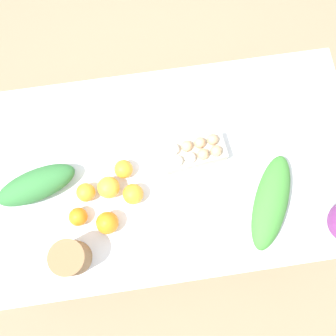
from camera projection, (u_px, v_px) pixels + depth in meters
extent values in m
plane|color=#937A5B|center=(168.00, 201.00, 2.18)|extent=(8.00, 8.00, 0.00)
cube|color=silver|center=(168.00, 170.00, 1.44)|extent=(1.47, 0.83, 0.03)
cylinder|color=olive|center=(33.00, 286.00, 1.71)|extent=(0.06, 0.06, 0.75)
cylinder|color=olive|center=(321.00, 242.00, 1.76)|extent=(0.06, 0.06, 0.75)
cylinder|color=olive|center=(25.00, 140.00, 1.88)|extent=(0.06, 0.06, 0.75)
cylinder|color=olive|center=(288.00, 103.00, 1.93)|extent=(0.06, 0.06, 0.75)
cube|color=beige|center=(194.00, 153.00, 1.41)|extent=(0.24, 0.13, 0.06)
sphere|color=white|center=(177.00, 161.00, 1.36)|extent=(0.04, 0.04, 0.04)
sphere|color=white|center=(190.00, 158.00, 1.36)|extent=(0.04, 0.04, 0.04)
sphere|color=tan|center=(203.00, 154.00, 1.37)|extent=(0.04, 0.04, 0.04)
sphere|color=tan|center=(216.00, 151.00, 1.37)|extent=(0.04, 0.04, 0.04)
sphere|color=white|center=(174.00, 149.00, 1.37)|extent=(0.04, 0.04, 0.04)
sphere|color=tan|center=(187.00, 146.00, 1.37)|extent=(0.04, 0.04, 0.04)
sphere|color=tan|center=(200.00, 143.00, 1.38)|extent=(0.04, 0.04, 0.04)
sphere|color=tan|center=(212.00, 140.00, 1.38)|extent=(0.04, 0.04, 0.04)
cylinder|color=olive|center=(71.00, 258.00, 1.28)|extent=(0.12, 0.12, 0.13)
ellipsoid|color=#3D8433|center=(271.00, 202.00, 1.35)|extent=(0.26, 0.38, 0.09)
ellipsoid|color=#337538|center=(36.00, 186.00, 1.36)|extent=(0.32, 0.19, 0.10)
sphere|color=#F9A833|center=(109.00, 187.00, 1.37)|extent=(0.08, 0.08, 0.08)
sphere|color=orange|center=(86.00, 192.00, 1.37)|extent=(0.07, 0.07, 0.07)
sphere|color=orange|center=(133.00, 194.00, 1.36)|extent=(0.08, 0.08, 0.08)
sphere|color=orange|center=(107.00, 223.00, 1.34)|extent=(0.08, 0.08, 0.08)
sphere|color=orange|center=(124.00, 169.00, 1.39)|extent=(0.07, 0.07, 0.07)
sphere|color=orange|center=(78.00, 217.00, 1.35)|extent=(0.07, 0.07, 0.07)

